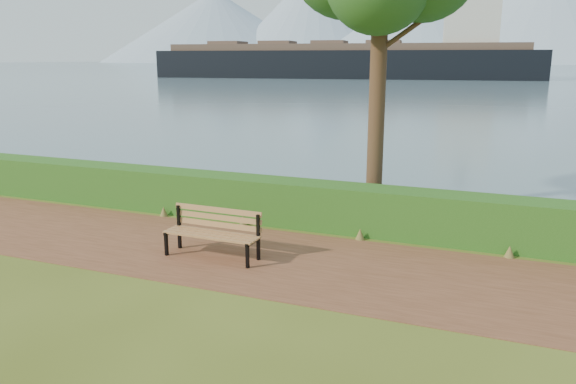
% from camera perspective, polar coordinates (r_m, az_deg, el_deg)
% --- Properties ---
extents(ground, '(140.00, 140.00, 0.00)m').
position_cam_1_polar(ground, '(10.49, -4.12, -7.13)').
color(ground, '#485117').
rests_on(ground, ground).
extents(path, '(40.00, 3.40, 0.01)m').
position_cam_1_polar(path, '(10.75, -3.42, -6.58)').
color(path, brown).
rests_on(path, ground).
extents(hedge, '(32.00, 0.85, 1.00)m').
position_cam_1_polar(hedge, '(12.62, 0.96, -1.14)').
color(hedge, '#194714').
rests_on(hedge, ground).
extents(water, '(700.00, 510.00, 0.00)m').
position_cam_1_polar(water, '(268.89, 21.20, 11.84)').
color(water, slate).
rests_on(water, ground).
extents(mountains, '(585.00, 190.00, 70.00)m').
position_cam_1_polar(mountains, '(415.79, 20.59, 16.00)').
color(mountains, '#8196AC').
rests_on(mountains, ground).
extents(bench, '(1.86, 0.58, 0.93)m').
position_cam_1_polar(bench, '(10.69, -7.54, -3.79)').
color(bench, black).
rests_on(bench, ground).
extents(cargo_ship, '(68.90, 19.41, 20.67)m').
position_cam_1_polar(cargo_ship, '(104.15, 6.88, 13.09)').
color(cargo_ship, black).
rests_on(cargo_ship, ground).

